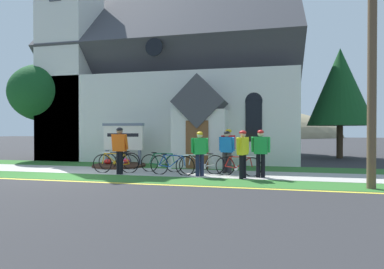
{
  "coord_description": "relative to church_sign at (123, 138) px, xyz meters",
  "views": [
    {
      "loc": [
        6.91,
        -10.34,
        1.64
      ],
      "look_at": [
        3.87,
        3.29,
        1.49
      ],
      "focal_mm": 29.02,
      "sensor_mm": 36.0,
      "label": 1
    }
  ],
  "objects": [
    {
      "name": "church_sign",
      "position": [
        0.0,
        0.0,
        0.0
      ],
      "size": [
        2.11,
        0.12,
        2.01
      ],
      "color": "slate",
      "rests_on": "ground"
    },
    {
      "name": "cyclist_in_red_jersey",
      "position": [
        4.24,
        -2.67,
        -0.37
      ],
      "size": [
        0.59,
        0.44,
        1.62
      ],
      "color": "#191E38",
      "rests_on": "ground"
    },
    {
      "name": "cyclist_in_yellow_jersey",
      "position": [
        5.78,
        -2.89,
        -0.34
      ],
      "size": [
        0.4,
        0.68,
        1.66
      ],
      "color": "black",
      "rests_on": "ground"
    },
    {
      "name": "bicycle_green",
      "position": [
        0.84,
        -2.44,
        -0.93
      ],
      "size": [
        1.79,
        0.37,
        0.82
      ],
      "color": "black",
      "rests_on": "ground"
    },
    {
      "name": "cyclist_in_white_jersey",
      "position": [
        6.39,
        -2.48,
        -0.33
      ],
      "size": [
        0.66,
        0.29,
        1.68
      ],
      "color": "black",
      "rests_on": "ground"
    },
    {
      "name": "sidewalk_slab",
      "position": [
        1.15,
        -1.89,
        -1.31
      ],
      "size": [
        32.0,
        2.18,
        0.01
      ],
      "primitive_type": "cube",
      "color": "#A8A59E",
      "rests_on": "ground"
    },
    {
      "name": "ground",
      "position": [
        -0.51,
        0.69,
        -1.31
      ],
      "size": [
        140.0,
        140.0,
        0.0
      ],
      "primitive_type": "plane",
      "color": "#2B2B2D"
    },
    {
      "name": "distant_hill",
      "position": [
        -11.34,
        70.15,
        -1.31
      ],
      "size": [
        75.56,
        44.37,
        17.79
      ],
      "primitive_type": "ellipsoid",
      "color": "#847A5B",
      "rests_on": "ground"
    },
    {
      "name": "bicycle_red",
      "position": [
        0.53,
        -1.5,
        -0.93
      ],
      "size": [
        1.65,
        0.56,
        0.81
      ],
      "color": "black",
      "rests_on": "ground"
    },
    {
      "name": "yard_deciduous_tree",
      "position": [
        -6.06,
        2.12,
        2.54
      ],
      "size": [
        3.67,
        3.67,
        5.51
      ],
      "color": "#4C3823",
      "rests_on": "ground"
    },
    {
      "name": "church_lawn",
      "position": [
        1.15,
        0.18,
        -1.31
      ],
      "size": [
        24.0,
        1.96,
        0.01
      ],
      "primitive_type": "cube",
      "color": "#2D6628",
      "rests_on": "ground"
    },
    {
      "name": "curb_paint_stripe",
      "position": [
        1.15,
        -4.65,
        -1.31
      ],
      "size": [
        28.0,
        0.16,
        0.01
      ],
      "primitive_type": "cube",
      "color": "yellow",
      "rests_on": "ground"
    },
    {
      "name": "bicycle_black",
      "position": [
        4.23,
        -2.14,
        -0.93
      ],
      "size": [
        1.67,
        0.58,
        0.82
      ],
      "color": "black",
      "rests_on": "ground"
    },
    {
      "name": "bicycle_blue",
      "position": [
        5.59,
        -2.24,
        -0.95
      ],
      "size": [
        1.7,
        0.13,
        0.77
      ],
      "color": "black",
      "rests_on": "ground"
    },
    {
      "name": "church_building",
      "position": [
        0.79,
        5.84,
        3.3
      ],
      "size": [
        14.53,
        11.76,
        13.09
      ],
      "color": "silver",
      "rests_on": "ground"
    },
    {
      "name": "bicycle_silver",
      "position": [
        2.51,
        -1.8,
        -0.94
      ],
      "size": [
        1.74,
        0.15,
        0.81
      ],
      "color": "black",
      "rests_on": "ground"
    },
    {
      "name": "cyclist_in_green_jersey",
      "position": [
        5.1,
        -1.65,
        -0.35
      ],
      "size": [
        0.62,
        0.38,
        1.65
      ],
      "color": "#2D2D33",
      "rests_on": "ground"
    },
    {
      "name": "utility_pole",
      "position": [
        9.36,
        -3.95,
        3.34
      ],
      "size": [
        3.12,
        0.28,
        8.4
      ],
      "color": "brown",
      "rests_on": "ground"
    },
    {
      "name": "roadside_conifer",
      "position": [
        11.05,
        6.55,
        2.98
      ],
      "size": [
        3.78,
        3.78,
        6.64
      ],
      "color": "#3D2D1E",
      "rests_on": "ground"
    },
    {
      "name": "grass_verge",
      "position": [
        1.15,
        -3.74,
        -1.31
      ],
      "size": [
        32.0,
        1.51,
        0.01
      ],
      "primitive_type": "cube",
      "color": "#2D6628",
      "rests_on": "ground"
    },
    {
      "name": "cyclist_in_blue_jersey",
      "position": [
        1.19,
        -2.85,
        -0.26
      ],
      "size": [
        0.68,
        0.3,
        1.78
      ],
      "color": "black",
      "rests_on": "ground"
    },
    {
      "name": "bicycle_orange",
      "position": [
        3.15,
        -2.56,
        -0.93
      ],
      "size": [
        1.78,
        0.23,
        0.82
      ],
      "color": "black",
      "rests_on": "ground"
    },
    {
      "name": "cyclist_in_orange_jersey",
      "position": [
        5.13,
        -1.32,
        -0.3
      ],
      "size": [
        0.52,
        0.6,
        1.72
      ],
      "color": "#2D2D33",
      "rests_on": "ground"
    },
    {
      "name": "flower_bed",
      "position": [
        -0.0,
        -0.42,
        -1.23
      ],
      "size": [
        2.42,
        2.42,
        0.34
      ],
      "color": "#382319",
      "rests_on": "ground"
    }
  ]
}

